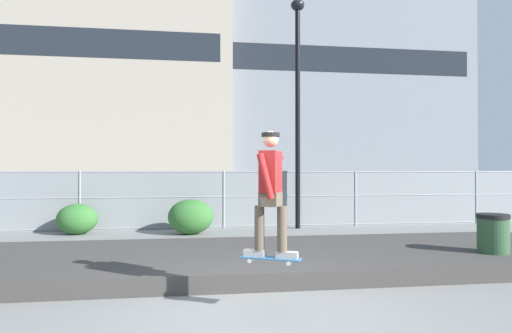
{
  "coord_description": "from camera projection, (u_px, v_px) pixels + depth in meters",
  "views": [
    {
      "loc": [
        -0.79,
        -5.4,
        1.87
      ],
      "look_at": [
        0.3,
        2.57,
        1.94
      ],
      "focal_mm": 29.19,
      "sensor_mm": 36.0,
      "label": 1
    }
  ],
  "objects": [
    {
      "name": "skateboard",
      "position": [
        271.0,
        258.0,
        5.43
      ],
      "size": [
        0.81,
        0.52,
        0.07
      ],
      "color": "#2D608C"
    },
    {
      "name": "parked_car_mid",
      "position": [
        255.0,
        196.0,
        16.43
      ],
      "size": [
        4.54,
        2.23,
        1.66
      ],
      "color": "silver",
      "rests_on": "ground_plane"
    },
    {
      "name": "street_lamp",
      "position": [
        298.0,
        87.0,
        13.43
      ],
      "size": [
        0.44,
        0.44,
        7.4
      ],
      "color": "black",
      "rests_on": "ground_plane"
    },
    {
      "name": "skater",
      "position": [
        271.0,
        186.0,
        5.44
      ],
      "size": [
        0.69,
        0.62,
        1.65
      ],
      "color": "#B2ADA8",
      "rests_on": "skateboard"
    },
    {
      "name": "shrub_left",
      "position": [
        77.0,
        219.0,
        12.14
      ],
      "size": [
        1.16,
        0.95,
        0.89
      ],
      "color": "#336B2D",
      "rests_on": "ground_plane"
    },
    {
      "name": "trash_bin",
      "position": [
        493.0,
        241.0,
        7.96
      ],
      "size": [
        0.59,
        0.59,
        1.03
      ],
      "color": "#2D5133",
      "rests_on": "ground_plane"
    },
    {
      "name": "ground_plane",
      "position": [
        260.0,
        313.0,
        5.44
      ],
      "size": [
        120.0,
        120.0,
        0.0
      ],
      "primitive_type": "plane",
      "color": "slate"
    },
    {
      "name": "gravel_berm",
      "position": [
        240.0,
        259.0,
        8.06
      ],
      "size": [
        14.14,
        3.52,
        0.29
      ],
      "primitive_type": "cube",
      "color": "#3D3A38",
      "rests_on": "ground_plane"
    },
    {
      "name": "parked_car_near",
      "position": [
        88.0,
        198.0,
        15.48
      ],
      "size": [
        4.5,
        2.14,
        1.66
      ],
      "color": "#474C54",
      "rests_on": "ground_plane"
    },
    {
      "name": "shrub_center",
      "position": [
        191.0,
        217.0,
        12.17
      ],
      "size": [
        1.32,
        1.08,
        1.02
      ],
      "color": "#336B2D",
      "rests_on": "ground_plane"
    },
    {
      "name": "office_block",
      "position": [
        317.0,
        97.0,
        47.13
      ],
      "size": [
        29.95,
        13.54,
        20.47
      ],
      "color": "slate",
      "rests_on": "ground_plane"
    },
    {
      "name": "library_building",
      "position": [
        89.0,
        85.0,
        41.31
      ],
      "size": [
        27.73,
        12.25,
        20.63
      ],
      "color": "#9E9384",
      "rests_on": "ground_plane"
    },
    {
      "name": "chain_fence",
      "position": [
        224.0,
        199.0,
        13.38
      ],
      "size": [
        26.62,
        0.06,
        1.85
      ],
      "color": "gray",
      "rests_on": "ground_plane"
    }
  ]
}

